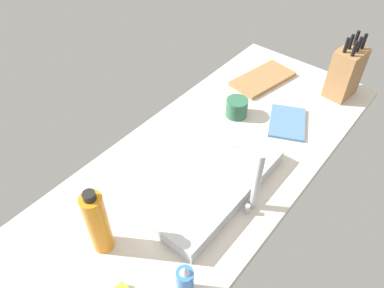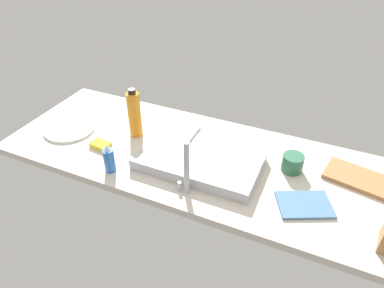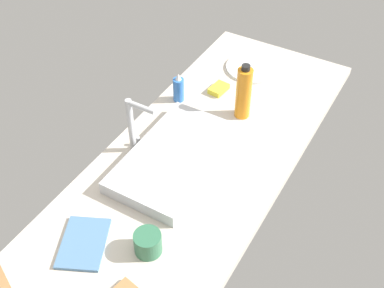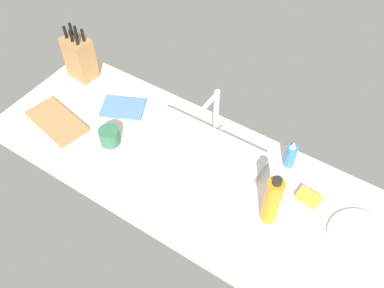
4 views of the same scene
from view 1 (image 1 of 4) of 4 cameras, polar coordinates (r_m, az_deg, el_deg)
countertop_slab at (r=132.64cm, az=-0.24°, el=-5.70°), size 187.18×66.68×3.50cm
sink_basin at (r=127.63cm, az=2.09°, el=-5.40°), size 52.77×30.53×5.18cm
faucet at (r=114.41cm, az=9.44°, el=-4.97°), size 5.50×12.42×24.45cm
knife_block at (r=173.56cm, az=22.52°, el=10.12°), size 14.52×11.32×28.26cm
cutting_board at (r=178.33cm, az=10.80°, el=9.80°), size 32.26×20.53×1.80cm
soap_bottle at (r=104.12cm, az=-1.08°, el=-20.38°), size 4.74×4.74×13.51cm
water_bottle at (r=109.36cm, az=-14.30°, el=-11.61°), size 6.36×6.36×24.83cm
dish_towel at (r=156.25cm, az=14.43°, el=3.24°), size 24.13×21.25×1.20cm
coffee_mug at (r=154.60cm, az=6.88°, el=5.57°), size 8.96×8.96×7.64cm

